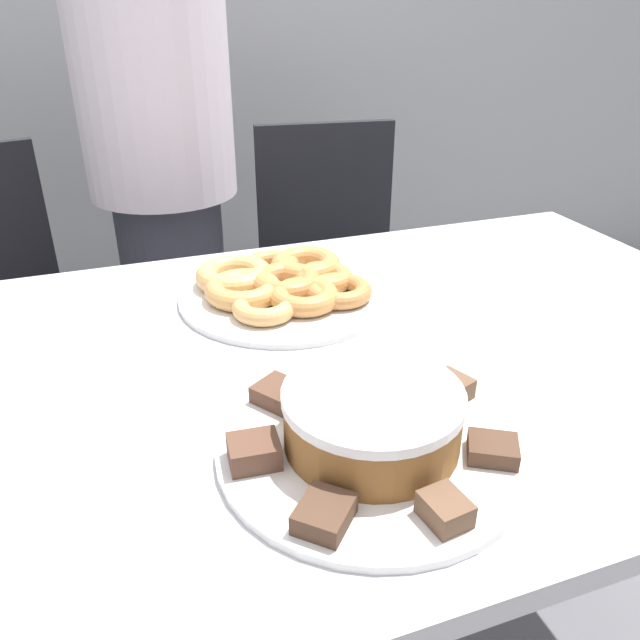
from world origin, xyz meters
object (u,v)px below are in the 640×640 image
(office_chair_right, at_px, (336,297))
(frosted_cake, at_px, (372,417))
(person_standing, at_px, (163,170))
(plate_donuts, at_px, (286,294))
(plate_cake, at_px, (371,445))

(office_chair_right, height_order, frosted_cake, office_chair_right)
(person_standing, relative_size, plate_donuts, 4.33)
(plate_cake, bearing_deg, person_standing, 94.87)
(plate_cake, distance_m, frosted_cake, 0.04)
(person_standing, distance_m, frosted_cake, 1.07)
(person_standing, height_order, plate_donuts, person_standing)
(plate_cake, bearing_deg, office_chair_right, 70.88)
(person_standing, distance_m, office_chair_right, 0.60)
(office_chair_right, relative_size, plate_donuts, 2.46)
(office_chair_right, bearing_deg, plate_donuts, -111.28)
(plate_donuts, distance_m, frosted_cake, 0.42)
(plate_cake, distance_m, plate_donuts, 0.41)
(person_standing, relative_size, office_chair_right, 1.76)
(plate_donuts, relative_size, frosted_cake, 1.81)
(person_standing, height_order, plate_cake, person_standing)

